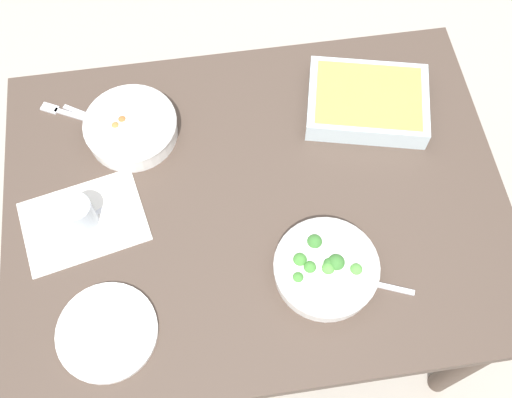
% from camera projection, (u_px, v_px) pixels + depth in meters
% --- Properties ---
extents(ground_plane, '(6.00, 6.00, 0.00)m').
position_uv_depth(ground_plane, '(256.00, 292.00, 2.11)').
color(ground_plane, '#B2A899').
extents(dining_table, '(1.20, 0.90, 0.74)m').
position_uv_depth(dining_table, '(256.00, 215.00, 1.53)').
color(dining_table, '#4C3D33').
rests_on(dining_table, ground_plane).
extents(placemat, '(0.32, 0.25, 0.00)m').
position_uv_depth(placemat, '(84.00, 221.00, 1.42)').
color(placemat, silver).
rests_on(placemat, dining_table).
extents(stew_bowl, '(0.23, 0.23, 0.06)m').
position_uv_depth(stew_bowl, '(131.00, 127.00, 1.50)').
color(stew_bowl, white).
rests_on(stew_bowl, dining_table).
extents(broccoli_bowl, '(0.24, 0.24, 0.07)m').
position_uv_depth(broccoli_bowl, '(326.00, 268.00, 1.34)').
color(broccoli_bowl, white).
rests_on(broccoli_bowl, dining_table).
extents(baking_dish, '(0.34, 0.28, 0.06)m').
position_uv_depth(baking_dish, '(367.00, 101.00, 1.53)').
color(baking_dish, silver).
rests_on(baking_dish, dining_table).
extents(drink_cup, '(0.07, 0.07, 0.08)m').
position_uv_depth(drink_cup, '(80.00, 215.00, 1.38)').
color(drink_cup, '#B2BCC6').
rests_on(drink_cup, dining_table).
extents(side_plate, '(0.22, 0.22, 0.01)m').
position_uv_depth(side_plate, '(107.00, 332.00, 1.30)').
color(side_plate, white).
rests_on(side_plate, dining_table).
extents(spoon_by_stew, '(0.16, 0.11, 0.01)m').
position_uv_depth(spoon_by_stew, '(102.00, 121.00, 1.54)').
color(spoon_by_stew, silver).
rests_on(spoon_by_stew, dining_table).
extents(spoon_by_broccoli, '(0.17, 0.08, 0.01)m').
position_uv_depth(spoon_by_broccoli, '(364.00, 281.00, 1.35)').
color(spoon_by_broccoli, silver).
rests_on(spoon_by_broccoli, dining_table).
extents(spoon_spare, '(0.16, 0.10, 0.01)m').
position_uv_depth(spoon_spare, '(100.00, 211.00, 1.43)').
color(spoon_spare, silver).
rests_on(spoon_spare, dining_table).
extents(fork_on_table, '(0.17, 0.10, 0.01)m').
position_uv_depth(fork_on_table, '(68.00, 114.00, 1.55)').
color(fork_on_table, silver).
rests_on(fork_on_table, dining_table).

